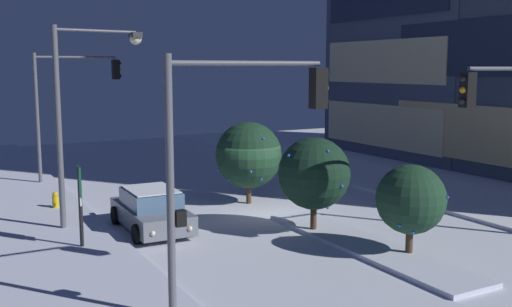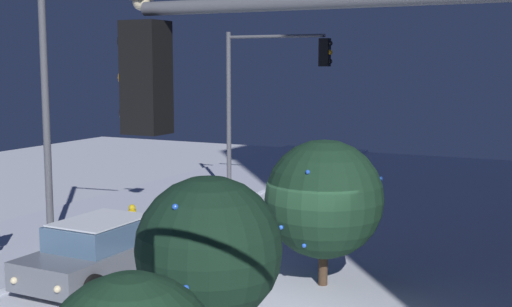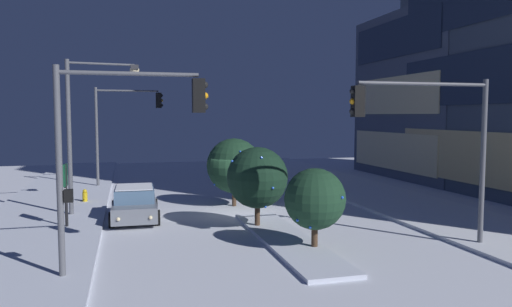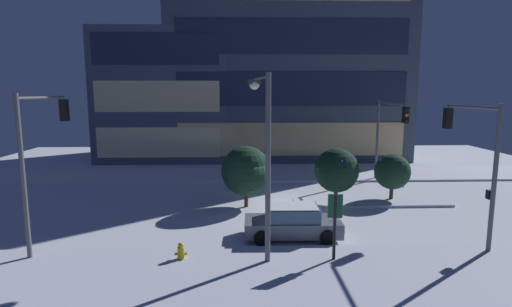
% 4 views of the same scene
% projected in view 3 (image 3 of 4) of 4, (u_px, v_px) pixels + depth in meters
% --- Properties ---
extents(ground, '(52.00, 52.00, 0.00)m').
position_uv_depth(ground, '(239.00, 212.00, 23.02)').
color(ground, silver).
extents(curb_strip_near, '(52.00, 5.20, 0.14)m').
position_uv_depth(curb_strip_near, '(41.00, 221.00, 20.74)').
color(curb_strip_near, silver).
rests_on(curb_strip_near, ground).
extents(curb_strip_far, '(52.00, 5.20, 0.14)m').
position_uv_depth(curb_strip_far, '(400.00, 202.00, 25.30)').
color(curb_strip_far, silver).
rests_on(curb_strip_far, ground).
extents(median_strip, '(9.00, 1.80, 0.14)m').
position_uv_depth(median_strip, '(286.00, 240.00, 17.71)').
color(median_strip, silver).
rests_on(median_strip, ground).
extents(office_tower_secondary, '(12.12, 10.46, 12.18)m').
position_uv_depth(office_tower_secondary, '(454.00, 96.00, 36.41)').
color(office_tower_secondary, '#4C5466').
rests_on(office_tower_secondary, ground).
extents(car_near, '(4.38, 2.16, 1.49)m').
position_uv_depth(car_near, '(135.00, 204.00, 21.39)').
color(car_near, slate).
rests_on(car_near, ground).
extents(traffic_light_corner_near_left, '(0.32, 4.30, 6.42)m').
position_uv_depth(traffic_light_corner_near_left, '(123.00, 118.00, 31.01)').
color(traffic_light_corner_near_left, '#565960').
rests_on(traffic_light_corner_near_left, ground).
extents(traffic_light_corner_near_right, '(0.32, 4.27, 6.02)m').
position_uv_depth(traffic_light_corner_near_right, '(119.00, 134.00, 13.63)').
color(traffic_light_corner_near_right, '#565960').
rests_on(traffic_light_corner_near_right, ground).
extents(traffic_light_corner_far_right, '(0.32, 5.24, 5.89)m').
position_uv_depth(traffic_light_corner_far_right, '(431.00, 129.00, 16.20)').
color(traffic_light_corner_far_right, '#565960').
rests_on(traffic_light_corner_far_right, ground).
extents(street_lamp_arched, '(0.78, 3.25, 7.14)m').
position_uv_depth(street_lamp_arched, '(91.00, 114.00, 21.95)').
color(street_lamp_arched, '#565960').
rests_on(street_lamp_arched, ground).
extents(fire_hydrant, '(0.48, 0.26, 0.78)m').
position_uv_depth(fire_hydrant, '(85.00, 197.00, 25.19)').
color(fire_hydrant, gold).
rests_on(fire_hydrant, ground).
extents(parking_info_sign, '(0.55, 0.12, 2.68)m').
position_uv_depth(parking_info_sign, '(66.00, 188.00, 19.41)').
color(parking_info_sign, black).
rests_on(parking_info_sign, ground).
extents(decorated_tree_median, '(2.80, 2.80, 3.48)m').
position_uv_depth(decorated_tree_median, '(234.00, 166.00, 24.51)').
color(decorated_tree_median, '#473323').
rests_on(decorated_tree_median, ground).
extents(decorated_tree_left_of_median, '(2.11, 2.11, 2.85)m').
position_uv_depth(decorated_tree_left_of_median, '(315.00, 199.00, 16.41)').
color(decorated_tree_left_of_median, '#473323').
rests_on(decorated_tree_left_of_median, ground).
extents(decorated_tree_right_of_median, '(2.52, 2.51, 3.36)m').
position_uv_depth(decorated_tree_right_of_median, '(257.00, 178.00, 19.57)').
color(decorated_tree_right_of_median, '#473323').
rests_on(decorated_tree_right_of_median, ground).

